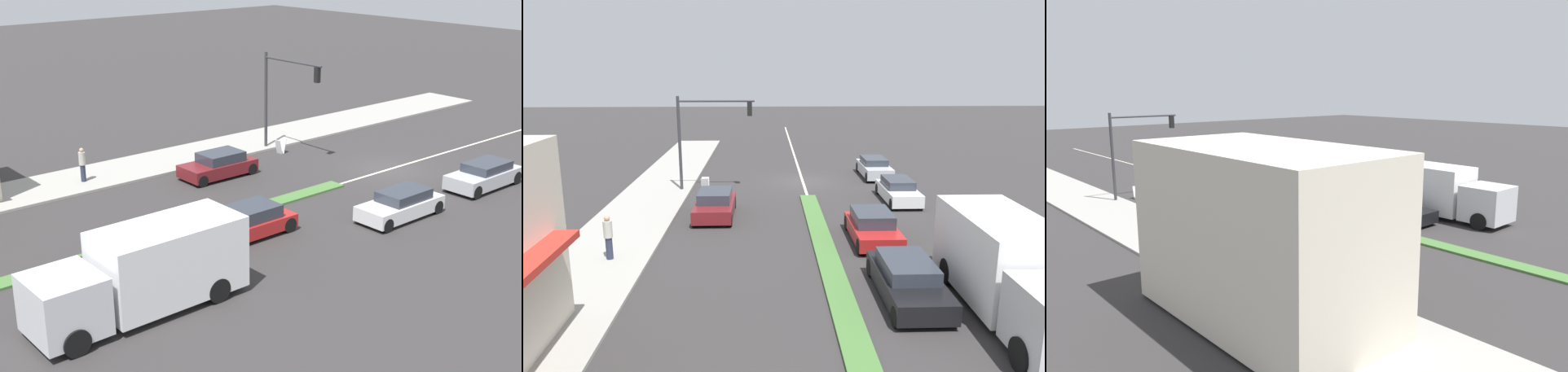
% 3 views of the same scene
% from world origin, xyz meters
% --- Properties ---
extents(ground_plane, '(160.00, 160.00, 0.00)m').
position_xyz_m(ground_plane, '(0.00, 18.00, 0.00)').
color(ground_plane, '#333030').
extents(sidewalk_right, '(4.00, 73.00, 0.12)m').
position_xyz_m(sidewalk_right, '(9.00, 18.50, 0.06)').
color(sidewalk_right, '#9E9B93').
rests_on(sidewalk_right, ground).
extents(median_strip, '(0.90, 46.00, 0.10)m').
position_xyz_m(median_strip, '(0.00, 27.00, 0.05)').
color(median_strip, '#477538').
rests_on(median_strip, ground).
extents(lane_marking_center, '(0.16, 60.00, 0.01)m').
position_xyz_m(lane_marking_center, '(0.00, 0.00, 0.00)').
color(lane_marking_center, beige).
rests_on(lane_marking_center, ground).
extents(building_corner_store, '(5.17, 8.50, 5.44)m').
position_xyz_m(building_corner_store, '(10.55, 22.31, 2.84)').
color(building_corner_store, beige).
rests_on(building_corner_store, sidewalk_right).
extents(traffic_signal_main, '(4.59, 0.34, 5.60)m').
position_xyz_m(traffic_signal_main, '(6.12, 2.32, 3.90)').
color(traffic_signal_main, '#333338').
rests_on(traffic_signal_main, sidewalk_right).
extents(pedestrian, '(0.34, 0.34, 1.77)m').
position_xyz_m(pedestrian, '(8.52, 13.75, 1.05)').
color(pedestrian, '#282D42').
rests_on(pedestrian, sidewalk_right).
extents(warning_aframe_sign, '(0.45, 0.53, 0.84)m').
position_xyz_m(warning_aframe_sign, '(6.11, 2.44, 0.43)').
color(warning_aframe_sign, silver).
rests_on(warning_aframe_sign, ground).
extents(delivery_truck, '(2.44, 7.50, 2.87)m').
position_xyz_m(delivery_truck, '(-5.00, 18.34, 1.47)').
color(delivery_truck, silver).
rests_on(delivery_truck, ground).
extents(suv_black, '(1.88, 4.51, 1.28)m').
position_xyz_m(suv_black, '(-2.20, 17.28, 0.62)').
color(suv_black, black).
rests_on(suv_black, ground).
extents(sedan_silver, '(1.79, 4.35, 1.30)m').
position_xyz_m(sedan_silver, '(-5.00, -1.31, 0.64)').
color(sedan_silver, '#B7BABF').
rests_on(sedan_silver, ground).
extents(sedan_maroon, '(1.90, 4.00, 1.31)m').
position_xyz_m(sedan_maroon, '(5.00, 7.78, 0.62)').
color(sedan_maroon, maroon).
rests_on(sedan_maroon, ground).
extents(hatchback_red, '(1.90, 4.09, 1.30)m').
position_xyz_m(hatchback_red, '(-2.20, 11.66, 0.62)').
color(hatchback_red, '#AD1E1E').
rests_on(hatchback_red, ground).
extents(van_white, '(1.72, 4.28, 1.28)m').
position_xyz_m(van_white, '(-5.00, 5.16, 0.62)').
color(van_white, silver).
rests_on(van_white, ground).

